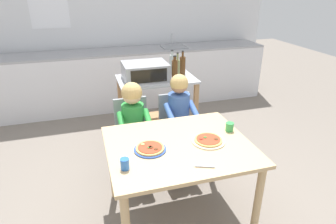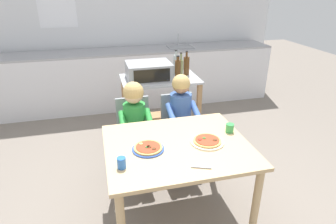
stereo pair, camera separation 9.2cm
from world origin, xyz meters
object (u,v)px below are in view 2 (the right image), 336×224
bottle_slim_sauce (186,65)px  dining_table (177,155)px  pizza_plate_blue_rimmed (148,148)px  bottle_squat_spirits (176,64)px  drinking_cup_blue (121,163)px  bottle_clear_vinegar (178,71)px  child_in_blue_striped_shirt (182,114)px  drinking_cup_green (230,128)px  pizza_plate_cream (207,141)px  kitchen_island_cart (160,101)px  dining_chair_left (135,131)px  child_in_green_shirt (135,119)px  toaster_oven (149,71)px  serving_spoon (201,167)px  dining_chair_right (179,126)px  bottle_brown_beer (181,69)px

bottle_slim_sauce → dining_table: size_ratio=0.26×
bottle_slim_sauce → pizza_plate_blue_rimmed: (-0.74, -1.38, -0.23)m
bottle_squat_spirits → dining_table: size_ratio=0.26×
drinking_cup_blue → bottle_clear_vinegar: bearing=59.4°
pizza_plate_blue_rimmed → child_in_blue_striped_shirt: bearing=54.8°
child_in_blue_striped_shirt → pizza_plate_blue_rimmed: 0.83m
child_in_blue_striped_shirt → drinking_cup_green: bearing=-66.1°
bottle_squat_spirits → pizza_plate_cream: (-0.15, -1.48, -0.24)m
pizza_plate_blue_rimmed → drinking_cup_blue: bearing=-139.8°
bottle_slim_sauce → pizza_plate_cream: bearing=-100.6°
kitchen_island_cart → dining_table: bearing=-96.9°
dining_table → pizza_plate_blue_rimmed: bearing=-174.9°
bottle_clear_vinegar → dining_chair_left: bottle_clear_vinegar is taller
child_in_green_shirt → child_in_blue_striped_shirt: (0.48, -0.01, 0.00)m
toaster_oven → dining_table: bearing=-91.1°
pizza_plate_blue_rimmed → drinking_cup_green: 0.74m
bottle_clear_vinegar → pizza_plate_blue_rimmed: size_ratio=1.24×
bottle_clear_vinegar → drinking_cup_blue: bearing=-120.6°
dining_chair_left → child_in_green_shirt: child_in_green_shirt is taller
toaster_oven → bottle_slim_sauce: 0.48m
drinking_cup_blue → serving_spoon: drinking_cup_blue is taller
kitchen_island_cart → drinking_cup_blue: kitchen_island_cart is taller
pizza_plate_blue_rimmed → pizza_plate_cream: bearing=-1.4°
toaster_oven → drinking_cup_blue: (-0.48, -1.52, -0.19)m
serving_spoon → child_in_green_shirt: bearing=107.1°
dining_table → pizza_plate_cream: 0.27m
dining_chair_right → serving_spoon: size_ratio=5.79×
pizza_plate_cream → drinking_cup_blue: drinking_cup_blue is taller
dining_chair_right → child_in_green_shirt: (-0.48, -0.11, 0.19)m
pizza_plate_cream → drinking_cup_blue: (-0.70, -0.18, 0.03)m
bottle_clear_vinegar → drinking_cup_green: bottle_clear_vinegar is taller
drinking_cup_green → serving_spoon: (-0.42, -0.44, -0.03)m
bottle_clear_vinegar → bottle_brown_beer: (0.06, 0.09, -0.01)m
toaster_oven → bottle_clear_vinegar: 0.36m
bottle_squat_spirits → child_in_green_shirt: (-0.63, -0.78, -0.32)m
bottle_clear_vinegar → pizza_plate_blue_rimmed: bearing=-116.3°
child_in_blue_striped_shirt → pizza_plate_blue_rimmed: bearing=-125.2°
dining_chair_left → dining_chair_right: 0.48m
child_in_green_shirt → pizza_plate_cream: (0.48, -0.70, 0.07)m
bottle_brown_beer → dining_chair_left: bearing=-146.2°
pizza_plate_cream → dining_chair_right: bearing=90.0°
drinking_cup_green → pizza_plate_cream: bearing=-154.1°
child_in_blue_striped_shirt → pizza_plate_cream: bearing=-90.0°
dining_table → pizza_plate_blue_rimmed: (-0.24, -0.02, 0.12)m
kitchen_island_cart → bottle_clear_vinegar: bottle_clear_vinegar is taller
toaster_oven → drinking_cup_green: size_ratio=6.73×
pizza_plate_cream → serving_spoon: 0.36m
bottle_clear_vinegar → bottle_brown_beer: bearing=55.6°
dining_chair_right → pizza_plate_blue_rimmed: dining_chair_right is taller
child_in_green_shirt → child_in_blue_striped_shirt: size_ratio=0.96×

